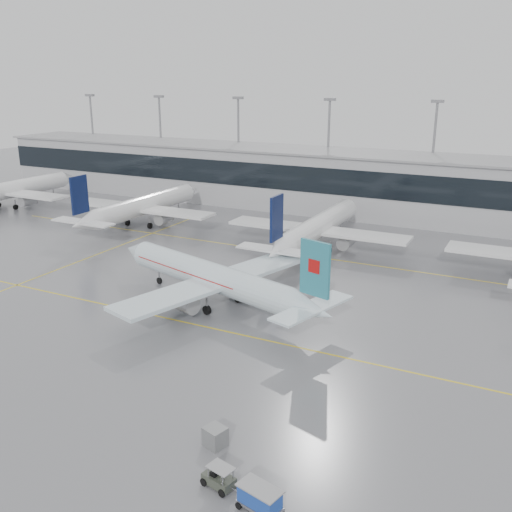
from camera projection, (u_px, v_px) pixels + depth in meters
The scene contains 15 objects.
ground at pixel (207, 327), 63.66m from camera, with size 320.00×320.00×0.00m, color slate.
taxi_line_main at pixel (207, 327), 63.66m from camera, with size 120.00×0.25×0.01m, color yellow.
taxi_line_north at pixel (308, 256), 89.19m from camera, with size 120.00×0.25×0.01m, color yellow.
taxi_line_cross at pixel (94, 255), 89.39m from camera, with size 0.25×60.00×0.01m, color yellow.
terminal at pixel (368, 185), 114.62m from camera, with size 180.00×15.00×12.00m, color #A6A6AA.
terminal_glass at pixel (357, 184), 107.75m from camera, with size 180.00×0.20×5.00m, color black.
terminal_roof at pixel (370, 154), 112.77m from camera, with size 182.00×16.00×0.40m, color gray.
light_masts at pixel (379, 145), 117.53m from camera, with size 156.40×1.00×22.60m.
air_canada_jet at pixel (216, 278), 68.68m from camera, with size 35.12×28.44×11.14m.
parked_jet_a at pixel (10, 190), 121.46m from camera, with size 29.64×36.96×11.72m.
parked_jet_b at pixel (142, 206), 106.34m from camera, with size 29.64×36.96×11.72m.
parked_jet_c at pixel (317, 228), 91.22m from camera, with size 29.64×36.96×11.72m.
baggage_tug at pixel (219, 479), 38.70m from camera, with size 3.47×1.88×1.65m.
baggage_cart at pixel (260, 497), 36.36m from camera, with size 3.18×2.22×1.79m.
gse_unit at pixel (215, 437), 42.97m from camera, with size 1.54×1.43×1.54m, color slate.
Camera 1 is at (31.27, -49.58, 26.64)m, focal length 40.00 mm.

